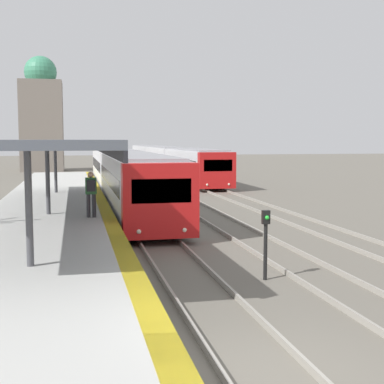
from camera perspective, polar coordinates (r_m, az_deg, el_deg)
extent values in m
plane|color=#666056|center=(8.99, 7.89, -18.75)|extent=(240.00, 240.00, 0.00)
cube|color=gray|center=(8.76, 3.24, -18.86)|extent=(0.07, 120.00, 0.15)
cube|color=gray|center=(9.22, 12.30, -17.69)|extent=(0.07, 120.00, 0.15)
cube|color=#B2B2AD|center=(8.40, -19.25, -17.56)|extent=(4.86, 80.00, 0.88)
cube|color=yellow|center=(8.26, -3.64, -14.40)|extent=(0.50, 80.00, 0.01)
cube|color=#4C515B|center=(20.84, -15.24, 5.13)|extent=(4.00, 21.43, 0.20)
cube|color=black|center=(20.83, -9.81, 4.64)|extent=(0.08, 21.43, 0.24)
cylinder|color=#47474C|center=(12.37, -17.01, -1.66)|extent=(0.16, 0.16, 2.62)
cylinder|color=#47474C|center=(20.89, -15.14, 1.27)|extent=(0.16, 0.16, 2.62)
cylinder|color=#47474C|center=(29.44, -14.35, 2.49)|extent=(0.16, 0.16, 2.62)
cylinder|color=#2D2D33|center=(19.77, -10.98, -1.45)|extent=(0.14, 0.14, 0.85)
cylinder|color=#2D2D33|center=(19.78, -10.40, -1.44)|extent=(0.14, 0.14, 0.85)
cube|color=#2D6638|center=(19.70, -10.73, 0.65)|extent=(0.40, 0.22, 0.60)
sphere|color=tan|center=(19.67, -10.75, 1.82)|extent=(0.22, 0.22, 0.22)
cube|color=#232328|center=(19.50, -10.72, 0.66)|extent=(0.30, 0.18, 0.40)
cube|color=red|center=(18.67, -3.41, -0.92)|extent=(2.66, 0.70, 2.62)
cube|color=black|center=(18.30, -3.26, 0.11)|extent=(2.07, 0.04, 0.84)
sphere|color=#EFEACC|center=(18.37, -5.69, -4.23)|extent=(0.16, 0.16, 0.16)
sphere|color=#EFEACC|center=(18.62, -0.80, -4.07)|extent=(0.16, 0.16, 0.16)
cube|color=silver|center=(26.14, -6.00, 0.93)|extent=(2.66, 14.44, 2.62)
cube|color=gray|center=(26.06, -6.03, 3.94)|extent=(2.34, 14.15, 0.12)
cube|color=black|center=(26.12, -6.01, 1.56)|extent=(2.68, 13.29, 0.68)
cylinder|color=black|center=(21.53, -7.57, -3.39)|extent=(0.12, 0.70, 0.70)
cylinder|color=black|center=(21.83, -1.64, -3.22)|extent=(0.12, 0.70, 0.70)
cylinder|color=black|center=(30.82, -9.04, -0.70)|extent=(0.12, 0.70, 0.70)
cylinder|color=black|center=(31.03, -4.87, -0.61)|extent=(0.12, 0.70, 0.70)
cube|color=silver|center=(40.84, -8.32, 2.58)|extent=(2.66, 14.44, 2.62)
cube|color=gray|center=(40.79, -8.34, 4.50)|extent=(2.34, 14.15, 0.12)
cube|color=black|center=(40.83, -8.32, 2.98)|extent=(2.68, 13.29, 0.68)
cylinder|color=black|center=(36.19, -9.54, 0.22)|extent=(0.12, 0.70, 0.70)
cylinder|color=black|center=(36.37, -5.99, 0.30)|extent=(0.12, 0.70, 0.70)
cylinder|color=black|center=(45.54, -10.13, 1.31)|extent=(0.12, 0.70, 0.70)
cylinder|color=black|center=(45.68, -7.30, 1.36)|extent=(0.12, 0.70, 0.70)
cube|color=red|center=(37.66, 2.67, 2.32)|extent=(2.64, 0.70, 2.55)
cube|color=black|center=(37.32, 2.80, 2.84)|extent=(2.06, 0.04, 0.82)
sphere|color=#EFEACC|center=(37.20, 1.62, 0.78)|extent=(0.16, 0.16, 0.16)
sphere|color=#EFEACC|center=(37.61, 3.96, 0.83)|extent=(0.16, 0.16, 0.16)
cube|color=silver|center=(44.88, 0.20, 2.86)|extent=(2.64, 14.18, 2.55)
cube|color=gray|center=(44.83, 0.20, 4.56)|extent=(2.32, 13.90, 0.12)
cube|color=black|center=(44.86, 0.20, 3.22)|extent=(2.66, 13.05, 0.66)
cylinder|color=black|center=(40.22, 0.07, 0.83)|extent=(0.12, 0.70, 0.70)
cylinder|color=black|center=(40.76, 3.15, 0.89)|extent=(0.12, 0.70, 0.70)
cylinder|color=black|center=(49.24, -2.24, 1.71)|extent=(0.12, 0.70, 0.70)
cylinder|color=black|center=(49.68, 0.31, 1.75)|extent=(0.12, 0.70, 0.70)
cube|color=silver|center=(59.13, -2.87, 3.52)|extent=(2.64, 14.18, 2.55)
cube|color=gray|center=(59.10, -2.88, 4.81)|extent=(2.32, 13.90, 0.12)
cube|color=black|center=(59.12, -2.87, 3.79)|extent=(2.66, 13.05, 0.66)
cylinder|color=black|center=(54.46, -3.23, 2.08)|extent=(0.12, 0.70, 0.70)
cylinder|color=black|center=(54.86, -0.91, 2.11)|extent=(0.12, 0.70, 0.70)
cylinder|color=black|center=(63.57, -4.55, 2.57)|extent=(0.12, 0.70, 0.70)
cylinder|color=black|center=(63.91, -2.56, 2.60)|extent=(0.12, 0.70, 0.70)
cube|color=silver|center=(73.49, -4.75, 3.91)|extent=(2.64, 14.18, 2.55)
cube|color=gray|center=(73.47, -4.76, 4.95)|extent=(2.32, 13.90, 0.12)
cube|color=black|center=(73.49, -4.75, 4.13)|extent=(2.66, 13.05, 0.66)
cylinder|color=black|center=(68.83, -5.15, 2.80)|extent=(0.12, 0.70, 0.70)
cylinder|color=black|center=(69.15, -3.31, 2.83)|extent=(0.12, 0.70, 0.70)
cylinder|color=black|center=(77.97, -6.01, 3.12)|extent=(0.12, 0.70, 0.70)
cylinder|color=black|center=(78.25, -4.37, 3.14)|extent=(0.12, 0.70, 0.70)
cylinder|color=black|center=(14.30, 7.84, -6.35)|extent=(0.10, 0.10, 1.50)
cube|color=black|center=(14.14, 7.89, -2.67)|extent=(0.20, 0.14, 0.36)
sphere|color=green|center=(14.06, 8.01, -2.72)|extent=(0.11, 0.11, 0.11)
cube|color=slate|center=(65.97, -15.72, 6.77)|extent=(4.85, 4.85, 10.54)
sphere|color=#3D8966|center=(66.42, -15.86, 12.21)|extent=(3.73, 3.73, 3.73)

